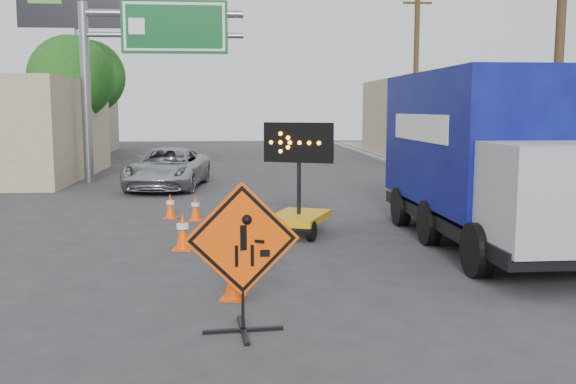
{
  "coord_description": "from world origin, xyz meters",
  "views": [
    {
      "loc": [
        -0.9,
        -7.2,
        2.82
      ],
      "look_at": [
        -0.0,
        3.52,
        1.43
      ],
      "focal_mm": 40.0,
      "sensor_mm": 36.0,
      "label": 1
    }
  ],
  "objects": [
    {
      "name": "ground",
      "position": [
        0.0,
        0.0,
        0.0
      ],
      "size": [
        100.0,
        100.0,
        0.0
      ],
      "primitive_type": "plane",
      "color": "#2D2D30",
      "rests_on": "ground"
    },
    {
      "name": "curb_right",
      "position": [
        7.2,
        15.0,
        0.06
      ],
      "size": [
        0.4,
        60.0,
        0.12
      ],
      "primitive_type": "cube",
      "color": "gray",
      "rests_on": "ground"
    },
    {
      "name": "sidewalk_right",
      "position": [
        9.5,
        15.0,
        0.07
      ],
      "size": [
        4.0,
        60.0,
        0.15
      ],
      "primitive_type": "cube",
      "color": "gray",
      "rests_on": "ground"
    },
    {
      "name": "storefront_left_far",
      "position": [
        -15.0,
        34.0,
        2.2
      ],
      "size": [
        12.0,
        10.0,
        4.4
      ],
      "primitive_type": "cube",
      "color": "gray",
      "rests_on": "ground"
    },
    {
      "name": "building_right_far",
      "position": [
        13.0,
        30.0,
        2.3
      ],
      "size": [
        10.0,
        14.0,
        4.6
      ],
      "primitive_type": "cube",
      "color": "#C3AE8D",
      "rests_on": "ground"
    },
    {
      "name": "highway_gantry",
      "position": [
        -4.43,
        17.96,
        5.07
      ],
      "size": [
        6.18,
        0.38,
        6.9
      ],
      "color": "slate",
      "rests_on": "ground"
    },
    {
      "name": "billboard",
      "position": [
        -8.35,
        25.87,
        7.35
      ],
      "size": [
        6.1,
        0.54,
        9.85
      ],
      "color": "slate",
      "rests_on": "ground"
    },
    {
      "name": "utility_pole_near",
      "position": [
        8.0,
        10.0,
        4.68
      ],
      "size": [
        1.8,
        0.26,
        9.0
      ],
      "color": "#44351D",
      "rests_on": "ground"
    },
    {
      "name": "utility_pole_far",
      "position": [
        8.0,
        24.0,
        4.68
      ],
      "size": [
        1.8,
        0.26,
        9.0
      ],
      "color": "#44351D",
      "rests_on": "ground"
    },
    {
      "name": "tree_left_near",
      "position": [
        -8.0,
        22.0,
        4.16
      ],
      "size": [
        3.71,
        3.71,
        6.03
      ],
      "color": "#44351D",
      "rests_on": "ground"
    },
    {
      "name": "tree_left_far",
      "position": [
        -9.0,
        30.0,
        4.6
      ],
      "size": [
        4.1,
        4.1,
        6.66
      ],
      "color": "#44351D",
      "rests_on": "ground"
    },
    {
      "name": "construction_sign",
      "position": [
        -0.81,
        0.7,
        1.02
      ],
      "size": [
        1.46,
        1.03,
        1.93
      ],
      "rotation": [
        0.0,
        0.0,
        0.08
      ],
      "color": "black",
      "rests_on": "ground"
    },
    {
      "name": "arrow_board",
      "position": [
        0.53,
        6.96,
        0.58
      ],
      "size": [
        1.67,
        2.05,
        2.53
      ],
      "rotation": [
        0.0,
        0.0,
        -0.4
      ],
      "color": "orange",
      "rests_on": "ground"
    },
    {
      "name": "pickup_truck",
      "position": [
        -3.28,
        15.92,
        0.72
      ],
      "size": [
        2.96,
        5.4,
        1.43
      ],
      "primitive_type": "imported",
      "rotation": [
        0.0,
        0.0,
        -0.12
      ],
      "color": "#AAADB1",
      "rests_on": "ground"
    },
    {
      "name": "box_truck",
      "position": [
        4.21,
        5.64,
        1.63
      ],
      "size": [
        2.47,
        7.58,
        3.6
      ],
      "rotation": [
        0.0,
        0.0,
        0.01
      ],
      "color": "black",
      "rests_on": "ground"
    },
    {
      "name": "cone_a",
      "position": [
        -0.94,
        2.13,
        0.34
      ],
      "size": [
        0.42,
        0.42,
        0.67
      ],
      "rotation": [
        0.0,
        0.0,
        -0.25
      ],
      "color": "#FF4B05",
      "rests_on": "ground"
    },
    {
      "name": "cone_b",
      "position": [
        -1.95,
        5.63,
        0.38
      ],
      "size": [
        0.43,
        0.43,
        0.76
      ],
      "rotation": [
        0.0,
        0.0,
        -0.13
      ],
      "color": "#FF4B05",
      "rests_on": "ground"
    },
    {
      "name": "cone_c",
      "position": [
        -0.52,
        6.11,
        0.37
      ],
      "size": [
        0.47,
        0.47,
        0.74
      ],
      "rotation": [
        0.0,
        0.0,
        0.32
      ],
      "color": "#FF4B05",
      "rests_on": "ground"
    },
    {
      "name": "cone_d",
      "position": [
        -1.9,
        9.06,
        0.32
      ],
      "size": [
        0.35,
        0.35,
        0.64
      ],
      "rotation": [
        0.0,
        0.0,
        -0.08
      ],
      "color": "#FF4B05",
      "rests_on": "ground"
    },
    {
      "name": "cone_e",
      "position": [
        -2.57,
        9.42,
        0.33
      ],
      "size": [
        0.41,
        0.41,
        0.65
      ],
      "rotation": [
        0.0,
        0.0,
        -0.28
      ],
      "color": "#FF4B05",
      "rests_on": "ground"
    }
  ]
}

